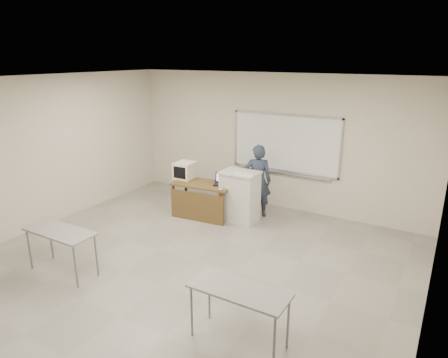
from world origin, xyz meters
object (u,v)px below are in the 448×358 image
Objects in this scene: whiteboard at (285,144)px; keyboard at (244,174)px; instructor_desk at (200,195)px; podium at (240,196)px; crt_monitor at (185,170)px; presenter at (258,181)px; laptop at (223,182)px; mouse at (220,189)px.

keyboard is at bearing -104.05° from whiteboard.
instructor_desk is 0.85m from podium.
instructor_desk is 2.89× the size of crt_monitor.
laptop is at bearing 19.24° from presenter.
keyboard reaches higher than podium.
instructor_desk is 1.20× the size of podium.
laptop is at bearing -125.47° from whiteboard.
whiteboard is at bearing -134.01° from presenter.
presenter is at bearing 91.72° from keyboard.
crt_monitor is at bearing -145.38° from whiteboard.
crt_monitor is 1.39× the size of laptop.
laptop is (0.40, 0.26, 0.29)m from instructor_desk.
instructor_desk is at bearing 16.31° from presenter.
instructor_desk is 2.98× the size of keyboard.
crt_monitor is (-1.81, -1.25, -0.55)m from whiteboard.
keyboard is at bearing 65.15° from presenter.
keyboard is at bearing 54.38° from mouse.
whiteboard is 5.75× the size of keyboard.
crt_monitor is 1.50m from keyboard.
presenter is (0.57, 0.50, -0.02)m from laptop.
laptop is at bearing 175.96° from keyboard.
crt_monitor reaches higher than mouse.
laptop is at bearing 132.52° from mouse.
podium is 11.16× the size of mouse.
mouse is at bearing -121.16° from podium.
podium is (-0.47, -1.18, -0.94)m from whiteboard.
whiteboard is 2.31× the size of podium.
instructor_desk is 0.61m from mouse.
crt_monitor is at bearing -176.42° from podium.
instructor_desk is at bearing -158.83° from podium.
presenter reaches higher than instructor_desk.
instructor_desk is at bearing -130.56° from whiteboard.
podium is 2.41× the size of crt_monitor.
podium reaches higher than instructor_desk.
crt_monitor is 1.62m from presenter.
presenter is at bearing 68.88° from podium.
keyboard is (0.94, 0.18, 0.57)m from instructor_desk.
instructor_desk is 4.03× the size of laptop.
whiteboard reaches higher than keyboard.
podium is at bearing 46.75° from presenter.
whiteboard reaches higher than instructor_desk.
whiteboard is 1.63m from laptop.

